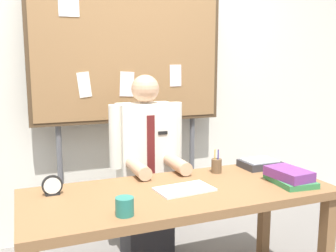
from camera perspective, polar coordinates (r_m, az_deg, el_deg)
name	(u,v)px	position (r m, az deg, el deg)	size (l,w,h in m)	color
back_wall	(123,77)	(3.24, -6.80, 7.36)	(6.40, 0.08, 2.70)	silver
desk	(180,204)	(2.26, 1.81, -11.72)	(1.80, 0.74, 0.73)	brown
person	(147,176)	(2.80, -3.29, -7.59)	(0.55, 0.56, 1.39)	#2D2D33
bulletin_board	(130,52)	(3.05, -5.85, 11.15)	(1.57, 0.09, 2.17)	#4C3823
book_stack	(289,177)	(2.44, 18.00, -7.36)	(0.24, 0.32, 0.09)	#337F47
open_notebook	(184,189)	(2.21, 2.52, -9.59)	(0.33, 0.20, 0.01)	silver
desk_clock	(52,186)	(2.22, -17.21, -8.75)	(0.11, 0.04, 0.11)	black
coffee_mug	(125,206)	(1.86, -6.62, -12.06)	(0.09, 0.09, 0.09)	#267266
pen_holder	(217,166)	(2.57, 7.40, -6.00)	(0.07, 0.07, 0.16)	brown
paper_tray	(260,164)	(2.76, 13.76, -5.58)	(0.26, 0.20, 0.06)	#333338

